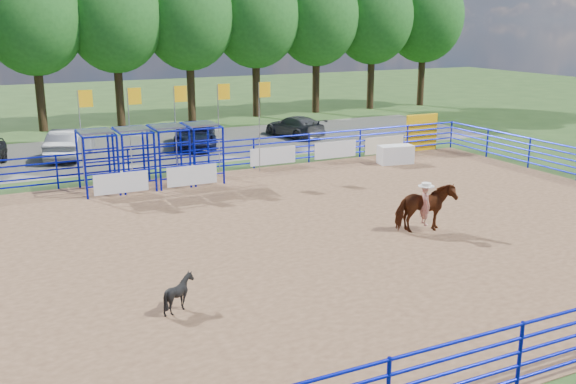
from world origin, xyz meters
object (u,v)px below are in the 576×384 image
object	(u,v)px
announcer_table	(395,154)
car_c	(195,135)
calf	(179,293)
horse_and_rider	(425,206)
car_b	(70,143)
car_d	(295,126)

from	to	relation	value
announcer_table	car_c	distance (m)	11.47
calf	horse_and_rider	bearing A→B (deg)	-63.93
car_c	horse_and_rider	bearing A→B (deg)	-64.68
horse_and_rider	car_b	xyz separation A→B (m)	(-9.02, 17.89, -0.14)
car_d	car_b	bearing A→B (deg)	-10.89
calf	car_b	xyz separation A→B (m)	(0.19, 20.20, 0.30)
calf	car_b	world-z (taller)	car_b
calf	car_b	size ratio (longest dim) A/B	0.20
car_b	car_c	size ratio (longest dim) A/B	0.94
calf	car_c	size ratio (longest dim) A/B	0.18
car_b	car_c	world-z (taller)	car_b
announcer_table	calf	distance (m)	18.60
announcer_table	car_d	xyz separation A→B (m)	(-1.09, 9.09, 0.17)
car_c	car_d	xyz separation A→B (m)	(6.52, 0.51, -0.05)
announcer_table	horse_and_rider	bearing A→B (deg)	-119.95
horse_and_rider	car_c	distance (m)	17.99
horse_and_rider	car_c	size ratio (longest dim) A/B	0.48
horse_and_rider	calf	world-z (taller)	horse_and_rider
calf	car_b	distance (m)	20.20
calf	car_c	world-z (taller)	car_c
calf	car_d	size ratio (longest dim) A/B	0.21
car_c	car_b	bearing A→B (deg)	-162.28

